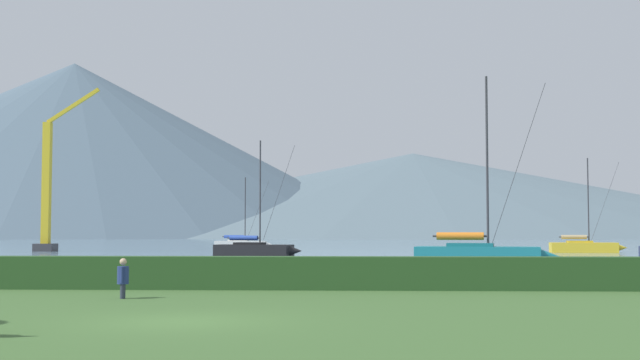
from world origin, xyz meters
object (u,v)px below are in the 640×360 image
at_px(dock_crane, 48,195).
at_px(sailboat_slip_2, 479,254).
at_px(sailboat_slip_0, 241,244).
at_px(sailboat_slip_6, 255,249).
at_px(sailboat_slip_3, 584,246).
at_px(person_seated_viewer, 123,276).

bearing_deg(dock_crane, sailboat_slip_2, -41.59).
xyz_separation_m(sailboat_slip_0, sailboat_slip_2, (20.88, -47.05, 0.15)).
height_order(sailboat_slip_2, sailboat_slip_6, sailboat_slip_2).
height_order(sailboat_slip_2, dock_crane, dock_crane).
xyz_separation_m(sailboat_slip_0, dock_crane, (-18.48, -12.12, 5.30)).
distance_m(sailboat_slip_2, dock_crane, 52.88).
xyz_separation_m(sailboat_slip_3, sailboat_slip_6, (-30.28, -14.29, 0.01)).
height_order(sailboat_slip_0, sailboat_slip_3, sailboat_slip_3).
bearing_deg(sailboat_slip_2, dock_crane, 149.56).
bearing_deg(person_seated_viewer, sailboat_slip_6, 83.97).
relative_size(sailboat_slip_0, sailboat_slip_3, 0.91).
bearing_deg(dock_crane, sailboat_slip_0, 33.25).
bearing_deg(sailboat_slip_6, sailboat_slip_2, -35.04).
xyz_separation_m(sailboat_slip_2, sailboat_slip_6, (-15.71, 17.62, -0.11)).
distance_m(person_seated_viewer, dock_crane, 65.31).
relative_size(sailboat_slip_6, dock_crane, 0.56).
bearing_deg(person_seated_viewer, sailboat_slip_2, 52.48).
bearing_deg(sailboat_slip_0, sailboat_slip_6, -80.10).
relative_size(person_seated_viewer, dock_crane, 0.07).
relative_size(sailboat_slip_3, person_seated_viewer, 7.34).
bearing_deg(sailboat_slip_2, sailboat_slip_0, 125.08).
bearing_deg(sailboat_slip_0, dock_crane, -146.81).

